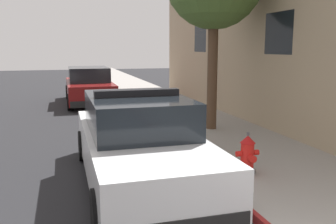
# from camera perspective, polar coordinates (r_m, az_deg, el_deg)

# --- Properties ---
(sidewalk_pavement) EXTENTS (2.97, 60.00, 0.14)m
(sidewalk_pavement) POSITION_cam_1_polar(r_m,az_deg,el_deg) (12.72, 2.58, -0.62)
(sidewalk_pavement) COLOR gray
(sidewalk_pavement) RESTS_ON ground
(curb_painted_edge) EXTENTS (0.08, 60.00, 0.14)m
(curb_painted_edge) POSITION_cam_1_polar(r_m,az_deg,el_deg) (12.32, -4.15, -0.98)
(curb_painted_edge) COLOR maroon
(curb_painted_edge) RESTS_ON ground
(police_cruiser) EXTENTS (1.94, 4.84, 1.68)m
(police_cruiser) POSITION_cam_1_polar(r_m,az_deg,el_deg) (6.55, -4.60, -4.74)
(police_cruiser) COLOR white
(police_cruiser) RESTS_ON ground
(parked_car_silver_ahead) EXTENTS (1.94, 4.84, 1.56)m
(parked_car_silver_ahead) POSITION_cam_1_polar(r_m,az_deg,el_deg) (16.40, -12.14, 3.92)
(parked_car_silver_ahead) COLOR maroon
(parked_car_silver_ahead) RESTS_ON ground
(fire_hydrant) EXTENTS (0.44, 0.40, 0.76)m
(fire_hydrant) POSITION_cam_1_polar(r_m,az_deg,el_deg) (6.89, 12.21, -6.42)
(fire_hydrant) COLOR #4C4C51
(fire_hydrant) RESTS_ON sidewalk_pavement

